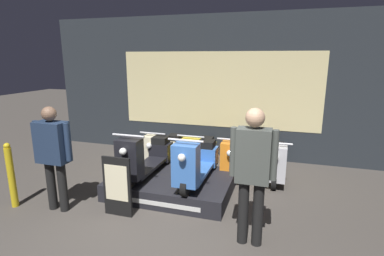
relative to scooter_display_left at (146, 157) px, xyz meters
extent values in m
plane|color=#423D38|center=(0.73, -1.53, -0.61)|extent=(30.00, 30.00, 0.00)
cube|color=#23282D|center=(0.73, 2.29, 0.99)|extent=(8.26, 0.08, 3.20)
cube|color=beige|center=(0.73, 2.24, 0.94)|extent=(4.55, 0.01, 1.70)
cube|color=black|center=(0.45, 0.06, -0.47)|extent=(2.02, 1.41, 0.28)
cube|color=silver|center=(0.45, -0.65, -0.48)|extent=(1.41, 0.01, 0.07)
cylinder|color=black|center=(0.00, -0.57, -0.18)|extent=(0.09, 0.29, 0.29)
cylinder|color=black|center=(0.00, 0.68, -0.18)|extent=(0.09, 0.29, 0.29)
cube|color=black|center=(0.00, 0.06, -0.19)|extent=(0.35, 1.17, 0.05)
cube|color=black|center=(0.00, -0.55, 0.15)|extent=(0.37, 0.26, 0.63)
cube|color=black|center=(0.00, 0.66, -0.11)|extent=(0.39, 0.30, 0.33)
cube|color=black|center=(0.00, 0.66, 0.13)|extent=(0.28, 0.27, 0.13)
cylinder|color=silver|center=(0.00, -0.56, 0.52)|extent=(0.53, 0.03, 0.03)
sphere|color=white|center=(0.00, -0.74, 0.32)|extent=(0.11, 0.11, 0.11)
cylinder|color=black|center=(0.91, -0.57, -0.18)|extent=(0.09, 0.29, 0.29)
cylinder|color=black|center=(0.91, 0.68, -0.18)|extent=(0.09, 0.29, 0.29)
cube|color=#386BBC|center=(0.91, 0.06, -0.19)|extent=(0.35, 1.17, 0.05)
cube|color=#386BBC|center=(0.91, -0.55, 0.15)|extent=(0.37, 0.26, 0.63)
cube|color=#386BBC|center=(0.91, 0.66, -0.11)|extent=(0.39, 0.30, 0.33)
cube|color=black|center=(0.91, 0.66, 0.13)|extent=(0.28, 0.27, 0.13)
cylinder|color=silver|center=(0.91, -0.56, 0.52)|extent=(0.53, 0.03, 0.03)
sphere|color=white|center=(0.91, -0.74, 0.32)|extent=(0.11, 0.11, 0.11)
cylinder|color=black|center=(-0.18, 0.67, -0.46)|extent=(0.09, 0.29, 0.29)
cylinder|color=black|center=(-0.18, 1.93, -0.46)|extent=(0.09, 0.29, 0.29)
cube|color=beige|center=(-0.18, 1.30, -0.47)|extent=(0.35, 1.17, 0.05)
cube|color=beige|center=(-0.18, 0.70, -0.14)|extent=(0.37, 0.26, 0.63)
cube|color=beige|center=(-0.18, 1.91, -0.39)|extent=(0.39, 0.30, 0.33)
cube|color=black|center=(-0.18, 1.90, -0.16)|extent=(0.28, 0.27, 0.13)
cylinder|color=silver|center=(-0.18, 0.69, 0.24)|extent=(0.53, 0.03, 0.03)
sphere|color=white|center=(-0.18, 0.51, 0.04)|extent=(0.11, 0.11, 0.11)
cylinder|color=black|center=(0.59, 0.67, -0.46)|extent=(0.09, 0.29, 0.29)
cylinder|color=black|center=(0.59, 1.93, -0.46)|extent=(0.09, 0.29, 0.29)
cube|color=yellow|center=(0.59, 1.30, -0.47)|extent=(0.35, 1.17, 0.05)
cube|color=yellow|center=(0.59, 0.70, -0.14)|extent=(0.37, 0.26, 0.63)
cube|color=yellow|center=(0.59, 1.91, -0.39)|extent=(0.39, 0.30, 0.33)
cube|color=black|center=(0.59, 1.90, -0.16)|extent=(0.28, 0.27, 0.13)
cylinder|color=silver|center=(0.59, 0.69, 0.24)|extent=(0.53, 0.03, 0.03)
sphere|color=white|center=(0.59, 0.51, 0.04)|extent=(0.11, 0.11, 0.11)
cylinder|color=black|center=(1.36, 0.67, -0.46)|extent=(0.09, 0.29, 0.29)
cylinder|color=black|center=(1.36, 1.93, -0.46)|extent=(0.09, 0.29, 0.29)
cube|color=orange|center=(1.36, 1.30, -0.47)|extent=(0.35, 1.17, 0.05)
cube|color=orange|center=(1.36, 0.70, -0.14)|extent=(0.37, 0.26, 0.63)
cube|color=orange|center=(1.36, 1.91, -0.39)|extent=(0.39, 0.30, 0.33)
cube|color=black|center=(1.36, 1.90, -0.16)|extent=(0.28, 0.27, 0.13)
cylinder|color=silver|center=(1.36, 0.69, 0.24)|extent=(0.53, 0.03, 0.03)
sphere|color=white|center=(1.36, 0.51, 0.04)|extent=(0.11, 0.11, 0.11)
cylinder|color=black|center=(2.13, 0.67, -0.46)|extent=(0.09, 0.29, 0.29)
cylinder|color=black|center=(2.13, 1.93, -0.46)|extent=(0.09, 0.29, 0.29)
cube|color=#BCBCC1|center=(2.13, 1.30, -0.47)|extent=(0.35, 1.17, 0.05)
cube|color=#BCBCC1|center=(2.13, 0.70, -0.14)|extent=(0.37, 0.26, 0.63)
cube|color=#BCBCC1|center=(2.13, 1.91, -0.39)|extent=(0.39, 0.30, 0.33)
cube|color=black|center=(2.13, 1.90, -0.16)|extent=(0.28, 0.27, 0.13)
cylinder|color=silver|center=(2.13, 0.69, 0.24)|extent=(0.53, 0.03, 0.03)
sphere|color=white|center=(2.13, 0.51, 0.04)|extent=(0.11, 0.11, 0.11)
cylinder|color=black|center=(-1.09, -1.03, -0.23)|extent=(0.13, 0.13, 0.77)
cylinder|color=black|center=(-0.88, -1.03, -0.23)|extent=(0.13, 0.13, 0.77)
cube|color=#1E2D47|center=(-0.98, -1.03, 0.46)|extent=(0.46, 0.26, 0.61)
cylinder|color=#1E2D47|center=(-1.25, -1.03, 0.49)|extent=(0.08, 0.08, 0.56)
cylinder|color=#1E2D47|center=(-0.71, -1.03, 0.49)|extent=(0.08, 0.08, 0.56)
sphere|color=brown|center=(-0.98, -1.03, 0.88)|extent=(0.21, 0.21, 0.21)
cylinder|color=black|center=(1.81, -1.03, -0.20)|extent=(0.13, 0.13, 0.82)
cylinder|color=black|center=(1.99, -1.03, -0.20)|extent=(0.13, 0.13, 0.82)
cube|color=#474C47|center=(1.90, -1.03, 0.54)|extent=(0.40, 0.22, 0.65)
cylinder|color=#474C47|center=(1.66, -1.03, 0.57)|extent=(0.08, 0.08, 0.60)
cylinder|color=#474C47|center=(2.14, -1.03, 0.57)|extent=(0.08, 0.08, 0.60)
sphere|color=tan|center=(1.90, -1.03, 1.00)|extent=(0.22, 0.22, 0.22)
cube|color=black|center=(-0.02, -0.91, -0.16)|extent=(0.44, 0.04, 0.90)
cube|color=beige|center=(-0.02, -0.93, -0.09)|extent=(0.36, 0.01, 0.54)
cylinder|color=gold|center=(-1.71, -1.15, -0.13)|extent=(0.10, 0.10, 0.95)
sphere|color=gold|center=(-1.71, -1.15, 0.38)|extent=(0.09, 0.09, 0.09)
camera|label=1|loc=(2.20, -4.42, 1.67)|focal=28.00mm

